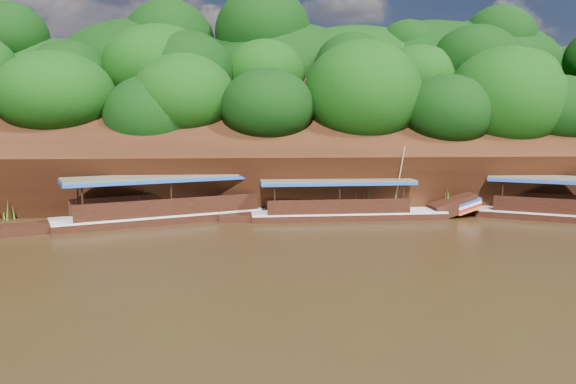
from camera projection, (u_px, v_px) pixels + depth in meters
name	position (u px, v px, depth m)	size (l,w,h in m)	color
ground	(389.00, 252.00, 25.63)	(160.00, 160.00, 0.00)	black
riverbank	(324.00, 167.00, 47.85)	(120.00, 30.06, 19.40)	black
boat_1	(360.00, 210.00, 33.99)	(13.95, 2.79, 4.89)	black
boat_2	(197.00, 209.00, 33.75)	(16.90, 8.66, 6.40)	black
reeds	(300.00, 202.00, 34.67)	(49.65, 1.98, 1.88)	#2E6318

